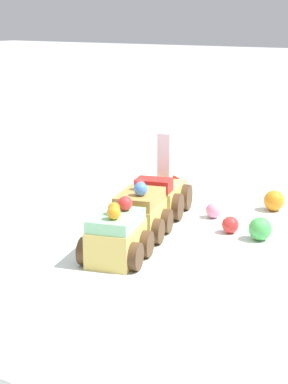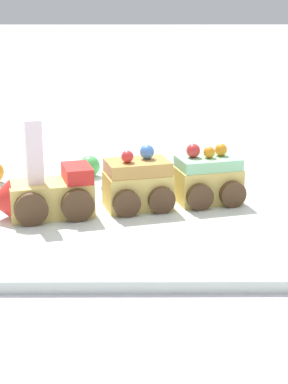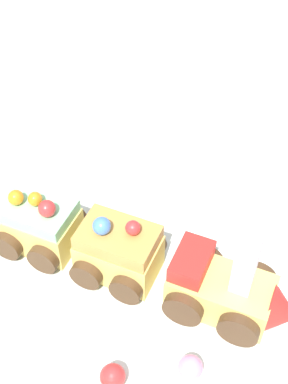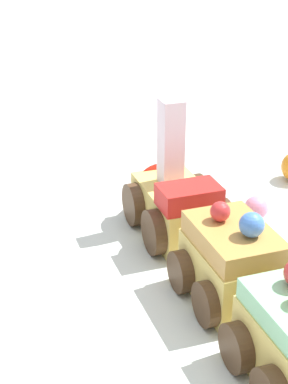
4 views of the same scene
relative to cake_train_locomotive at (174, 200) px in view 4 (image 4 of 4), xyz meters
name	(u,v)px [view 4 (image 4 of 4)]	position (x,y,z in m)	size (l,w,h in m)	color
ground_plane	(195,297)	(-0.09, -0.01, -0.04)	(10.00, 10.00, 0.00)	#B2B2B7
display_board	(196,290)	(-0.09, -0.01, -0.03)	(0.73, 0.38, 0.01)	silver
cake_train_locomotive	(174,200)	(0.00, 0.00, 0.00)	(0.13, 0.09, 0.12)	#EACC66
cake_car_caramel	(232,265)	(-0.11, -0.03, 0.00)	(0.09, 0.09, 0.08)	#EACC66
gumball_pink	(256,208)	(0.01, -0.08, -0.02)	(0.02, 0.02, 0.02)	pink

